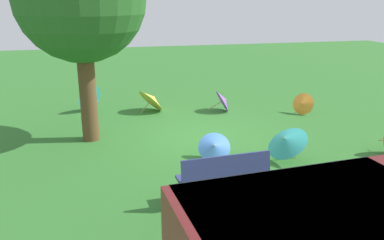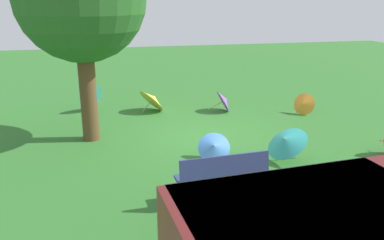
{
  "view_description": "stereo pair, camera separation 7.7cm",
  "coord_description": "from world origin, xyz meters",
  "views": [
    {
      "loc": [
        2.4,
        9.5,
        3.45
      ],
      "look_at": [
        0.19,
        0.49,
        0.6
      ],
      "focal_mm": 37.46,
      "sensor_mm": 36.0,
      "label": 1
    },
    {
      "loc": [
        2.33,
        9.52,
        3.45
      ],
      "look_at": [
        0.19,
        0.49,
        0.6
      ],
      "focal_mm": 37.46,
      "sensor_mm": 36.0,
      "label": 2
    }
  ],
  "objects": [
    {
      "name": "parasol_teal_1",
      "position": [
        -1.52,
        2.05,
        0.47
      ],
      "size": [
        1.08,
        1.12,
        0.81
      ],
      "color": "tan",
      "rests_on": "ground"
    },
    {
      "name": "parasol_blue_0",
      "position": [
        -0.04,
        1.61,
        0.31
      ],
      "size": [
        0.84,
        0.74,
        0.62
      ],
      "color": "tan",
      "rests_on": "ground"
    },
    {
      "name": "park_bench",
      "position": [
        0.35,
        3.45,
        0.47
      ],
      "size": [
        1.63,
        0.58,
        0.9
      ],
      "color": "navy",
      "rests_on": "ground"
    },
    {
      "name": "parasol_purple_0",
      "position": [
        -1.47,
        -2.12,
        0.36
      ],
      "size": [
        0.77,
        0.76,
        0.71
      ],
      "color": "tan",
      "rests_on": "ground"
    },
    {
      "name": "parasol_orange_0",
      "position": [
        -3.71,
        -1.22,
        0.34
      ],
      "size": [
        0.7,
        0.74,
        0.67
      ],
      "color": "tan",
      "rests_on": "ground"
    },
    {
      "name": "parasol_teal_0",
      "position": [
        2.67,
        -3.16,
        0.44
      ],
      "size": [
        0.88,
        0.86,
        0.88
      ],
      "color": "tan",
      "rests_on": "ground"
    },
    {
      "name": "parasol_yellow_1",
      "position": [
        0.71,
        -2.63,
        0.4
      ],
      "size": [
        1.05,
        1.14,
        0.81
      ],
      "color": "tan",
      "rests_on": "ground"
    },
    {
      "name": "ground",
      "position": [
        0.0,
        0.0,
        0.0
      ],
      "size": [
        40.0,
        40.0,
        0.0
      ],
      "primitive_type": "plane",
      "color": "#2D6B28"
    }
  ]
}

